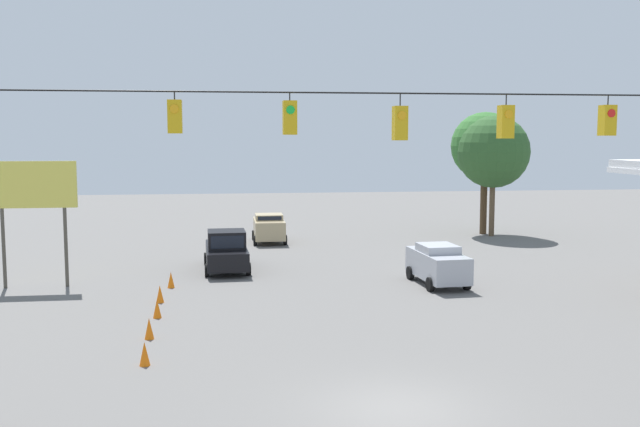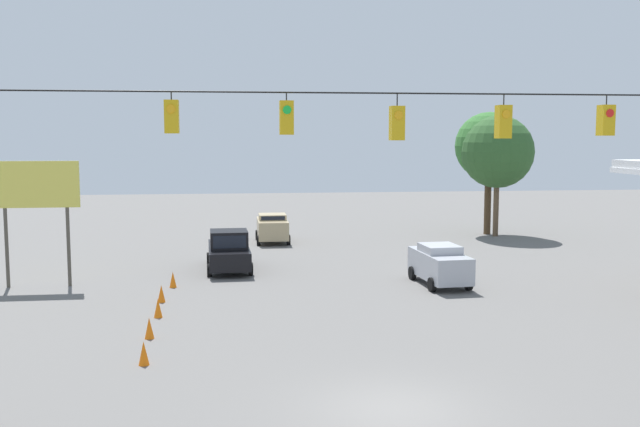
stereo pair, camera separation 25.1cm
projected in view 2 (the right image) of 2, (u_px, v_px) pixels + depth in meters
The scene contains 13 objects.
ground_plane at pixel (394, 409), 17.92m from camera, with size 140.00×140.00×0.00m, color #605E5B.
overhead_signal_span at pixel (396, 190), 17.32m from camera, with size 19.80×0.38×8.53m.
sedan_silver_oncoming_far at pixel (440, 264), 32.92m from camera, with size 2.17×4.34×1.87m.
sedan_tan_withflow_deep at pixel (272, 227), 46.29m from camera, with size 2.13×3.95×1.85m.
pickup_truck_black_withflow_far at pixel (229, 251), 36.56m from camera, with size 2.40×5.39×2.12m.
traffic_cone_nearest at pixel (144, 353), 21.34m from camera, with size 0.32×0.32×0.74m, color orange.
traffic_cone_second at pixel (149, 328), 24.15m from camera, with size 0.32×0.32×0.74m, color orange.
traffic_cone_third at pixel (158, 308), 26.97m from camera, with size 0.32×0.32×0.74m, color orange.
traffic_cone_fourth at pixel (161, 294), 29.47m from camera, with size 0.32×0.32×0.74m, color orange.
traffic_cone_fifth at pixel (173, 280), 32.36m from camera, with size 0.32×0.32×0.74m, color orange.
roadside_billboard at pixel (36, 195), 32.15m from camera, with size 3.87×0.16×5.75m.
tree_horizon_left at pixel (497, 152), 48.64m from camera, with size 4.97×4.97×8.30m.
tree_horizon_right at pixel (489, 147), 49.62m from camera, with size 4.73×4.73×8.57m.
Camera 2 is at (3.96, 16.94, 6.81)m, focal length 40.00 mm.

